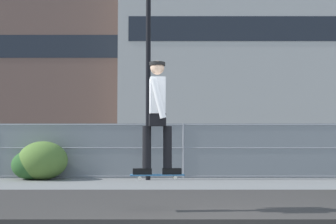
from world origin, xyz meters
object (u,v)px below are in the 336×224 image
at_px(skateboard, 157,175).
at_px(street_lamp, 148,52).
at_px(skater, 157,110).
at_px(parked_car_mid, 231,151).
at_px(shrub_left, 31,165).
at_px(parked_car_near, 97,151).
at_px(shrub_center, 43,160).

bearing_deg(skateboard, street_lamp, 93.47).
xyz_separation_m(skater, parked_car_mid, (2.62, 11.15, -0.92)).
xyz_separation_m(parked_car_mid, shrub_left, (-6.95, -3.01, -0.36)).
xyz_separation_m(skater, parked_car_near, (-2.60, 10.96, -0.92)).
xyz_separation_m(skater, shrub_left, (-4.32, 8.14, -1.28)).
distance_m(skateboard, shrub_center, 9.04).
distance_m(skater, shrub_center, 9.11).
bearing_deg(parked_car_near, shrub_center, -115.30).
relative_size(parked_car_near, parked_car_mid, 1.02).
relative_size(street_lamp, shrub_left, 5.39).
bearing_deg(street_lamp, shrub_left, 178.57).
distance_m(shrub_left, shrub_center, 0.42).
distance_m(skateboard, skater, 0.97).
bearing_deg(parked_car_mid, street_lamp, -135.03).
xyz_separation_m(street_lamp, shrub_center, (-3.44, 0.10, -3.55)).
relative_size(skateboard, shrub_left, 0.65).
relative_size(shrub_left, shrub_center, 0.77).
distance_m(parked_car_near, shrub_left, 3.33).
xyz_separation_m(skateboard, shrub_center, (-3.93, 8.14, -0.16)).
height_order(parked_car_mid, shrub_left, parked_car_mid).
bearing_deg(parked_car_near, shrub_left, -121.46).
bearing_deg(skateboard, parked_car_mid, 76.76).
relative_size(street_lamp, parked_car_near, 1.49).
xyz_separation_m(skateboard, parked_car_near, (-2.60, 10.96, 0.05)).
distance_m(street_lamp, parked_car_mid, 5.52).
height_order(skater, parked_car_mid, skater).
bearing_deg(shrub_left, skateboard, -62.02).
bearing_deg(skater, skateboard, -26.57).
height_order(skateboard, skater, skater).
xyz_separation_m(parked_car_near, parked_car_mid, (5.22, 0.19, 0.00)).
xyz_separation_m(skateboard, shrub_left, (-4.32, 8.14, -0.31)).
bearing_deg(shrub_center, shrub_left, -179.48).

